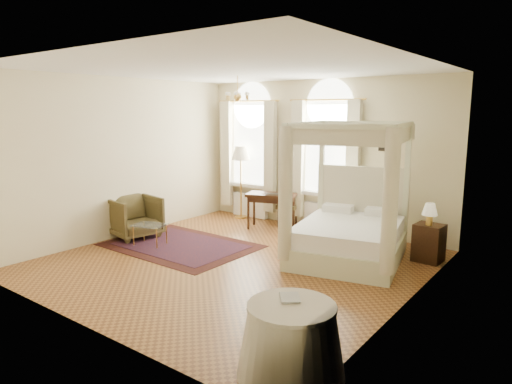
{
  "coord_description": "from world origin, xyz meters",
  "views": [
    {
      "loc": [
        4.9,
        -5.93,
        2.62
      ],
      "look_at": [
        0.16,
        0.4,
        1.21
      ],
      "focal_mm": 32.0,
      "sensor_mm": 36.0,
      "label": 1
    }
  ],
  "objects_px": {
    "nightstand": "(429,243)",
    "armchair": "(135,217)",
    "coffee_table": "(150,227)",
    "side_table": "(291,341)",
    "canopy_bed": "(349,230)",
    "writing_desk": "(271,199)",
    "stool": "(287,208)",
    "floor_lamp": "(241,157)"
  },
  "relations": [
    {
      "from": "coffee_table",
      "to": "canopy_bed",
      "type": "bearing_deg",
      "value": 23.45
    },
    {
      "from": "coffee_table",
      "to": "stool",
      "type": "bearing_deg",
      "value": 65.67
    },
    {
      "from": "nightstand",
      "to": "coffee_table",
      "type": "distance_m",
      "value": 5.22
    },
    {
      "from": "stool",
      "to": "coffee_table",
      "type": "distance_m",
      "value": 3.21
    },
    {
      "from": "coffee_table",
      "to": "side_table",
      "type": "relative_size",
      "value": 0.65
    },
    {
      "from": "canopy_bed",
      "to": "nightstand",
      "type": "height_order",
      "value": "canopy_bed"
    },
    {
      "from": "canopy_bed",
      "to": "armchair",
      "type": "height_order",
      "value": "canopy_bed"
    },
    {
      "from": "stool",
      "to": "armchair",
      "type": "height_order",
      "value": "armchair"
    },
    {
      "from": "stool",
      "to": "coffee_table",
      "type": "relative_size",
      "value": 0.78
    },
    {
      "from": "canopy_bed",
      "to": "stool",
      "type": "relative_size",
      "value": 4.66
    },
    {
      "from": "side_table",
      "to": "floor_lamp",
      "type": "bearing_deg",
      "value": 132.86
    },
    {
      "from": "canopy_bed",
      "to": "floor_lamp",
      "type": "xyz_separation_m",
      "value": [
        -3.56,
        1.4,
        0.96
      ]
    },
    {
      "from": "nightstand",
      "to": "armchair",
      "type": "bearing_deg",
      "value": -158.76
    },
    {
      "from": "nightstand",
      "to": "side_table",
      "type": "bearing_deg",
      "value": -90.52
    },
    {
      "from": "canopy_bed",
      "to": "armchair",
      "type": "bearing_deg",
      "value": -162.57
    },
    {
      "from": "writing_desk",
      "to": "armchair",
      "type": "xyz_separation_m",
      "value": [
        -1.87,
        -2.31,
        -0.25
      ]
    },
    {
      "from": "stool",
      "to": "coffee_table",
      "type": "bearing_deg",
      "value": -114.33
    },
    {
      "from": "side_table",
      "to": "nightstand",
      "type": "bearing_deg",
      "value": 89.48
    },
    {
      "from": "floor_lamp",
      "to": "side_table",
      "type": "relative_size",
      "value": 1.63
    },
    {
      "from": "nightstand",
      "to": "stool",
      "type": "xyz_separation_m",
      "value": [
        -3.36,
        0.63,
        0.09
      ]
    },
    {
      "from": "coffee_table",
      "to": "nightstand",
      "type": "bearing_deg",
      "value": 26.1
    },
    {
      "from": "armchair",
      "to": "floor_lamp",
      "type": "distance_m",
      "value": 3.01
    },
    {
      "from": "writing_desk",
      "to": "side_table",
      "type": "xyz_separation_m",
      "value": [
        3.49,
        -4.64,
        -0.32
      ]
    },
    {
      "from": "side_table",
      "to": "canopy_bed",
      "type": "bearing_deg",
      "value": 107.18
    },
    {
      "from": "stool",
      "to": "armchair",
      "type": "xyz_separation_m",
      "value": [
        -2.04,
        -2.73,
        0.01
      ]
    },
    {
      "from": "coffee_table",
      "to": "armchair",
      "type": "bearing_deg",
      "value": 164.44
    },
    {
      "from": "canopy_bed",
      "to": "side_table",
      "type": "distance_m",
      "value": 3.83
    },
    {
      "from": "nightstand",
      "to": "floor_lamp",
      "type": "height_order",
      "value": "floor_lamp"
    },
    {
      "from": "stool",
      "to": "floor_lamp",
      "type": "distance_m",
      "value": 1.75
    },
    {
      "from": "writing_desk",
      "to": "armchair",
      "type": "distance_m",
      "value": 2.98
    },
    {
      "from": "floor_lamp",
      "to": "side_table",
      "type": "bearing_deg",
      "value": -47.14
    },
    {
      "from": "stool",
      "to": "floor_lamp",
      "type": "height_order",
      "value": "floor_lamp"
    },
    {
      "from": "canopy_bed",
      "to": "nightstand",
      "type": "distance_m",
      "value": 1.42
    },
    {
      "from": "writing_desk",
      "to": "side_table",
      "type": "relative_size",
      "value": 1.09
    },
    {
      "from": "canopy_bed",
      "to": "side_table",
      "type": "xyz_separation_m",
      "value": [
        1.13,
        -3.66,
        -0.19
      ]
    },
    {
      "from": "coffee_table",
      "to": "floor_lamp",
      "type": "relative_size",
      "value": 0.4
    },
    {
      "from": "nightstand",
      "to": "writing_desk",
      "type": "relative_size",
      "value": 0.56
    },
    {
      "from": "nightstand",
      "to": "stool",
      "type": "relative_size",
      "value": 1.21
    },
    {
      "from": "canopy_bed",
      "to": "stool",
      "type": "bearing_deg",
      "value": 147.45
    },
    {
      "from": "stool",
      "to": "armchair",
      "type": "bearing_deg",
      "value": -126.72
    },
    {
      "from": "canopy_bed",
      "to": "floor_lamp",
      "type": "relative_size",
      "value": 1.45
    },
    {
      "from": "writing_desk",
      "to": "armchair",
      "type": "bearing_deg",
      "value": -129.01
    }
  ]
}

